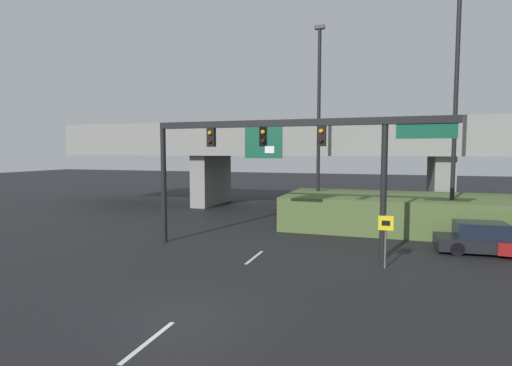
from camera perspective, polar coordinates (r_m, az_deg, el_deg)
ground_plane at (r=12.68m, az=-10.51°, el=-18.04°), size 160.00×160.00×0.00m
lane_markings at (r=22.64m, az=3.21°, el=-7.88°), size 0.14×28.14×0.01m
signal_gantry at (r=19.16m, az=3.86°, el=5.23°), size 14.35×0.44×6.37m
speed_limit_sign at (r=17.43m, az=18.03°, el=-6.86°), size 0.60×0.11×2.26m
highway_light_pole_near at (r=25.78m, az=26.71°, el=12.61°), size 0.70×0.36×16.64m
highway_light_pole_far at (r=28.47m, az=8.95°, el=8.99°), size 0.70×0.36×13.48m
overpass_bridge at (r=34.10m, az=8.57°, el=4.98°), size 45.47×7.53×7.33m
grass_embankment at (r=26.89m, az=20.92°, el=-3.95°), size 15.23×6.99×2.09m
parked_sedan_near_right at (r=22.04m, az=29.72°, el=-6.99°), size 4.40×2.03×1.50m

